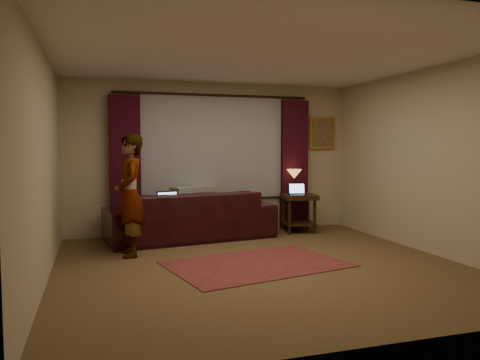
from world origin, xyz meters
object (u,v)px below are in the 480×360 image
at_px(end_table, 299,213).
at_px(laptop_table, 298,189).
at_px(tiffany_lamp, 294,182).
at_px(person, 130,195).
at_px(laptop_sofa, 171,200).
at_px(sofa, 191,206).

xyz_separation_m(end_table, laptop_table, (-0.10, -0.16, 0.44)).
xyz_separation_m(tiffany_lamp, person, (-2.93, -1.14, -0.04)).
xyz_separation_m(laptop_sofa, end_table, (2.29, 0.24, -0.33)).
relative_size(laptop_table, person, 0.19).
relative_size(tiffany_lamp, laptop_table, 1.36).
bearing_deg(laptop_table, tiffany_lamp, 89.30).
relative_size(end_table, person, 0.40).
height_order(laptop_sofa, tiffany_lamp, tiffany_lamp).
bearing_deg(laptop_table, end_table, 71.16).
bearing_deg(tiffany_lamp, end_table, -81.13).
relative_size(sofa, tiffany_lamp, 6.14).
bearing_deg(laptop_sofa, sofa, 17.13).
distance_m(laptop_table, person, 2.97).
bearing_deg(tiffany_lamp, laptop_table, -102.72).
bearing_deg(end_table, tiffany_lamp, 98.87).
bearing_deg(laptop_table, person, -152.15).
height_order(sofa, tiffany_lamp, tiffany_lamp).
bearing_deg(end_table, person, -161.75).
bearing_deg(tiffany_lamp, laptop_sofa, -169.97).
relative_size(tiffany_lamp, person, 0.26).
relative_size(laptop_sofa, person, 0.23).
height_order(laptop_sofa, laptop_table, laptop_table).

